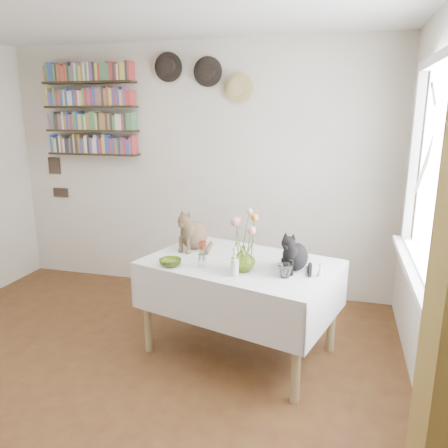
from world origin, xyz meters
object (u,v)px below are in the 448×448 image
(black_cat, at_px, (296,249))
(flower_vase, at_px, (243,259))
(dining_table, at_px, (240,284))
(bookshelf_unit, at_px, (91,111))
(tabby_cat, at_px, (194,228))

(black_cat, relative_size, flower_vase, 1.63)
(dining_table, relative_size, black_cat, 5.32)
(dining_table, relative_size, flower_vase, 8.67)
(bookshelf_unit, bearing_deg, tabby_cat, -32.15)
(flower_vase, bearing_deg, bookshelf_unit, 145.75)
(black_cat, height_order, bookshelf_unit, bookshelf_unit)
(flower_vase, relative_size, bookshelf_unit, 0.18)
(black_cat, distance_m, bookshelf_unit, 2.72)
(bookshelf_unit, bearing_deg, flower_vase, -34.25)
(tabby_cat, xyz_separation_m, bookshelf_unit, (-1.41, 0.89, 0.93))
(flower_vase, bearing_deg, black_cat, 19.91)
(flower_vase, distance_m, bookshelf_unit, 2.52)
(black_cat, bearing_deg, bookshelf_unit, 174.52)
(dining_table, bearing_deg, tabby_cat, 152.59)
(tabby_cat, height_order, black_cat, tabby_cat)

